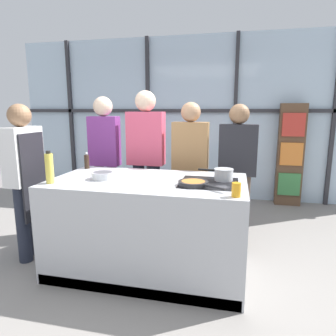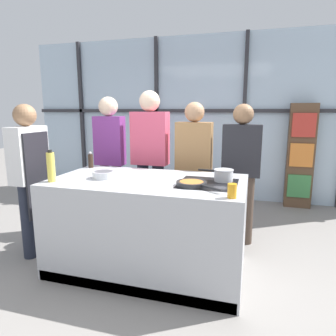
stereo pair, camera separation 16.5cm
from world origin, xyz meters
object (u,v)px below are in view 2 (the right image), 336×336
object	(u,v)px
oil_bottle	(51,167)
spectator_far_left	(110,153)
pepper_grinder	(91,160)
frying_pan	(192,184)
spectator_far_right	(241,166)
saucepan	(223,175)
juice_glass_near	(232,191)
chef	(30,172)
spectator_center_right	(194,163)
spectator_center_left	(150,154)
white_plate	(114,172)
mixing_bowl	(104,174)

from	to	relation	value
oil_bottle	spectator_far_left	bearing A→B (deg)	90.42
pepper_grinder	frying_pan	bearing A→B (deg)	-21.48
spectator_far_left	frying_pan	world-z (taller)	spectator_far_left
spectator_far_right	saucepan	world-z (taller)	spectator_far_right
spectator_far_right	juice_glass_near	size ratio (longest dim) A/B	14.86
chef	juice_glass_near	bearing A→B (deg)	80.64
spectator_far_right	juice_glass_near	xyz separation A→B (m)	(-0.01, -1.25, 0.04)
frying_pan	pepper_grinder	size ratio (longest dim) A/B	2.29
spectator_far_left	frying_pan	size ratio (longest dim) A/B	4.07
spectator_center_right	oil_bottle	bearing A→B (deg)	47.37
spectator_center_left	white_plate	xyz separation A→B (m)	(-0.16, -0.68, -0.11)
chef	oil_bottle	world-z (taller)	chef
frying_pan	juice_glass_near	bearing A→B (deg)	-37.10
chef	frying_pan	distance (m)	1.75
saucepan	pepper_grinder	size ratio (longest dim) A/B	1.80
white_plate	pepper_grinder	bearing A→B (deg)	152.91
frying_pan	white_plate	bearing A→B (deg)	161.11
spectator_center_left	juice_glass_near	xyz separation A→B (m)	(1.09, -1.25, -0.06)
spectator_far_left	spectator_far_right	size ratio (longest dim) A/B	1.06
spectator_far_left	saucepan	size ratio (longest dim) A/B	5.19
chef	frying_pan	size ratio (longest dim) A/B	3.83
mixing_bowl	white_plate	bearing A→B (deg)	92.35
mixing_bowl	pepper_grinder	distance (m)	0.59
frying_pan	saucepan	distance (m)	0.35
spectator_center_right	pepper_grinder	xyz separation A→B (m)	(-1.10, -0.48, 0.05)
saucepan	white_plate	world-z (taller)	saucepan
spectator_center_left	frying_pan	world-z (taller)	spectator_center_left
spectator_far_left	mixing_bowl	bearing A→B (deg)	113.32
frying_pan	oil_bottle	bearing A→B (deg)	-171.01
chef	juice_glass_near	world-z (taller)	chef
white_plate	spectator_far_right	bearing A→B (deg)	28.23
spectator_far_right	oil_bottle	bearing A→B (deg)	35.85
spectator_center_right	frying_pan	bearing A→B (deg)	100.48
spectator_far_left	juice_glass_near	world-z (taller)	spectator_far_left
spectator_far_left	juice_glass_near	xyz separation A→B (m)	(1.64, -1.25, -0.05)
oil_bottle	white_plate	bearing A→B (deg)	53.31
chef	mixing_bowl	xyz separation A→B (m)	(0.86, -0.01, 0.03)
chef	spectator_center_left	size ratio (longest dim) A/B	0.91
spectator_far_left	pepper_grinder	size ratio (longest dim) A/B	9.32
mixing_bowl	juice_glass_near	distance (m)	1.29
chef	saucepan	xyz separation A→B (m)	(1.98, 0.18, 0.05)
chef	juice_glass_near	size ratio (longest dim) A/B	14.80
frying_pan	juice_glass_near	size ratio (longest dim) A/B	3.86
spectator_center_left	saucepan	distance (m)	1.21
chef	white_plate	world-z (taller)	chef
chef	mixing_bowl	distance (m)	0.86
saucepan	juice_glass_near	size ratio (longest dim) A/B	3.03
chef	spectator_center_right	distance (m)	1.81
chef	juice_glass_near	xyz separation A→B (m)	(2.10, -0.35, 0.04)
spectator_center_right	mixing_bowl	xyz separation A→B (m)	(-0.70, -0.92, 0.01)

